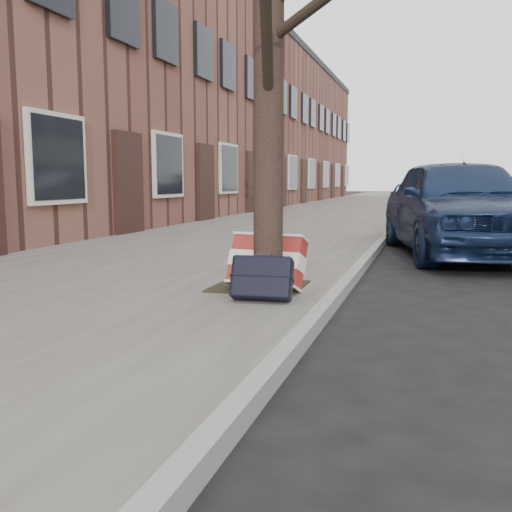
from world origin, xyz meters
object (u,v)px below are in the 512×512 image
(suitcase_red, at_px, (267,262))
(suitcase_navy, at_px, (262,277))
(car_near_mid, at_px, (450,197))
(car_near_front, at_px, (458,205))

(suitcase_red, xyz_separation_m, suitcase_navy, (0.10, -0.48, -0.06))
(suitcase_red, height_order, suitcase_navy, suitcase_red)
(suitcase_red, distance_m, car_near_mid, 11.27)
(car_near_mid, bearing_deg, suitcase_red, -109.53)
(car_near_front, relative_size, car_near_mid, 1.05)
(suitcase_red, height_order, car_near_mid, car_near_mid)
(suitcase_navy, height_order, car_near_mid, car_near_mid)
(car_near_mid, bearing_deg, suitcase_navy, -108.66)
(car_near_mid, bearing_deg, car_near_front, -100.28)
(suitcase_red, distance_m, suitcase_navy, 0.50)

